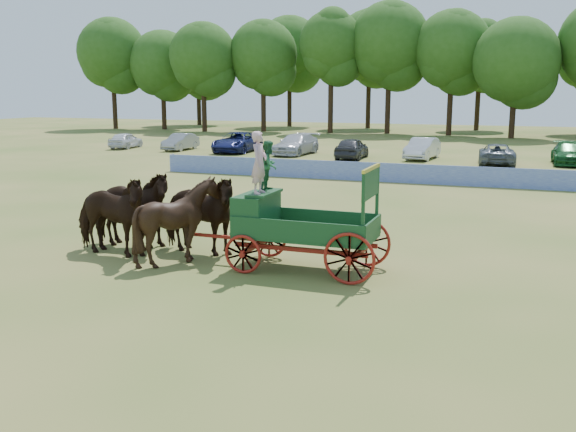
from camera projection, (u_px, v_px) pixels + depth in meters
The scene contains 9 objects.
ground at pixel (271, 265), 18.55m from camera, with size 160.00×160.00×0.00m, color olive.
horse_lead_left at pixel (109, 215), 19.36m from camera, with size 1.34×2.95×2.49m, color black.
horse_lead_right at pixel (130, 209), 20.37m from camera, with size 1.34×2.95×2.49m, color black.
horse_wheel_left at pixel (179, 221), 18.54m from camera, with size 2.01×2.27×2.50m, color black.
horse_wheel_right at pixel (197, 214), 19.55m from camera, with size 1.34×2.95×2.49m, color black.
farm_dray at pixel (281, 212), 17.96m from camera, with size 6.00×2.00×3.87m.
sponsor_banner at pixel (376, 172), 35.33m from camera, with size 26.00×0.08×1.05m, color #1F3BA9.
parked_cars at pixel (455, 150), 45.57m from camera, with size 58.58×7.18×1.61m.
treeline at pixel (414, 49), 74.34m from camera, with size 87.97×22.94×15.67m.
Camera 1 is at (6.74, -16.62, 4.97)m, focal length 40.00 mm.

